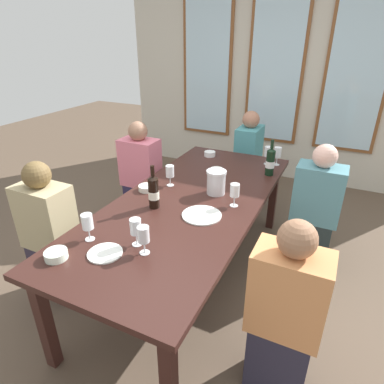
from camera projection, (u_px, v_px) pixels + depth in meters
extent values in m
plane|color=brown|center=(190.00, 277.00, 2.81)|extent=(12.00, 12.00, 0.00)
cube|color=beige|center=(276.00, 69.00, 4.25)|extent=(4.22, 0.06, 2.90)
cube|color=brown|center=(207.00, 66.00, 4.58)|extent=(0.72, 0.03, 1.88)
cube|color=silver|center=(207.00, 67.00, 4.57)|extent=(0.64, 0.01, 1.80)
cube|color=brown|center=(275.00, 69.00, 4.21)|extent=(0.72, 0.03, 1.88)
cube|color=silver|center=(275.00, 70.00, 4.20)|extent=(0.64, 0.01, 1.80)
cube|color=brown|center=(357.00, 73.00, 3.85)|extent=(0.72, 0.03, 1.88)
cube|color=silver|center=(357.00, 73.00, 3.83)|extent=(0.64, 0.01, 1.80)
cube|color=#371C17|center=(190.00, 202.00, 2.49)|extent=(1.02, 2.38, 0.04)
cube|color=#371C17|center=(45.00, 322.00, 1.93)|extent=(0.07, 0.07, 0.70)
cube|color=#371C17|center=(169.00, 380.00, 1.61)|extent=(0.07, 0.07, 0.70)
cube|color=#371C17|center=(199.00, 183.00, 3.71)|extent=(0.07, 0.07, 0.70)
cube|color=#371C17|center=(273.00, 197.00, 3.38)|extent=(0.07, 0.07, 0.70)
cylinder|color=white|center=(105.00, 253.00, 1.88)|extent=(0.20, 0.20, 0.01)
cylinder|color=white|center=(202.00, 215.00, 2.27)|extent=(0.28, 0.28, 0.01)
cylinder|color=silver|center=(216.00, 183.00, 2.55)|extent=(0.14, 0.14, 0.17)
cylinder|color=silver|center=(217.00, 172.00, 2.51)|extent=(0.16, 0.16, 0.02)
cylinder|color=black|center=(270.00, 163.00, 2.88)|extent=(0.07, 0.07, 0.22)
cone|color=black|center=(272.00, 150.00, 2.82)|extent=(0.07, 0.07, 0.02)
cylinder|color=black|center=(272.00, 144.00, 2.80)|extent=(0.03, 0.03, 0.08)
cylinder|color=white|center=(270.00, 164.00, 2.88)|extent=(0.08, 0.08, 0.06)
cylinder|color=black|center=(154.00, 193.00, 2.33)|extent=(0.08, 0.07, 0.22)
cone|color=black|center=(153.00, 177.00, 2.28)|extent=(0.08, 0.07, 0.02)
cylinder|color=black|center=(152.00, 171.00, 2.26)|extent=(0.03, 0.03, 0.08)
cylinder|color=white|center=(154.00, 195.00, 2.34)|extent=(0.08, 0.08, 0.06)
cylinder|color=white|center=(147.00, 188.00, 2.62)|extent=(0.13, 0.13, 0.04)
cylinder|color=white|center=(210.00, 154.00, 3.35)|extent=(0.11, 0.11, 0.05)
cylinder|color=white|center=(217.00, 171.00, 2.96)|extent=(0.11, 0.11, 0.04)
cylinder|color=white|center=(56.00, 255.00, 1.83)|extent=(0.13, 0.13, 0.05)
cylinder|color=white|center=(234.00, 206.00, 2.40)|extent=(0.06, 0.06, 0.00)
cylinder|color=white|center=(234.00, 201.00, 2.38)|extent=(0.01, 0.01, 0.07)
cylinder|color=white|center=(235.00, 190.00, 2.34)|extent=(0.07, 0.07, 0.09)
cylinder|color=white|center=(90.00, 239.00, 2.01)|extent=(0.06, 0.06, 0.00)
cylinder|color=white|center=(89.00, 234.00, 1.99)|extent=(0.01, 0.01, 0.07)
cylinder|color=white|center=(87.00, 222.00, 1.96)|extent=(0.07, 0.07, 0.09)
cylinder|color=white|center=(137.00, 244.00, 1.96)|extent=(0.06, 0.06, 0.00)
cylinder|color=white|center=(137.00, 239.00, 1.94)|extent=(0.01, 0.01, 0.07)
cylinder|color=white|center=(136.00, 226.00, 1.91)|extent=(0.07, 0.07, 0.09)
cylinder|color=white|center=(170.00, 185.00, 2.72)|extent=(0.06, 0.06, 0.00)
cylinder|color=white|center=(170.00, 181.00, 2.70)|extent=(0.01, 0.01, 0.07)
cylinder|color=white|center=(170.00, 171.00, 2.66)|extent=(0.07, 0.07, 0.09)
cylinder|color=maroon|center=(170.00, 175.00, 2.68)|extent=(0.06, 0.06, 0.02)
cylinder|color=white|center=(276.00, 165.00, 3.14)|extent=(0.06, 0.06, 0.00)
cylinder|color=white|center=(277.00, 161.00, 3.12)|extent=(0.01, 0.01, 0.07)
cylinder|color=white|center=(278.00, 152.00, 3.09)|extent=(0.07, 0.07, 0.09)
cylinder|color=white|center=(145.00, 253.00, 1.89)|extent=(0.06, 0.06, 0.00)
cylinder|color=white|center=(144.00, 247.00, 1.87)|extent=(0.01, 0.01, 0.07)
cylinder|color=white|center=(143.00, 234.00, 1.83)|extent=(0.07, 0.07, 0.09)
cylinder|color=white|center=(267.00, 164.00, 3.16)|extent=(0.06, 0.06, 0.00)
cylinder|color=white|center=(267.00, 160.00, 3.14)|extent=(0.01, 0.01, 0.07)
cylinder|color=white|center=(268.00, 151.00, 3.10)|extent=(0.07, 0.07, 0.09)
cylinder|color=beige|center=(268.00, 155.00, 3.12)|extent=(0.06, 0.06, 0.02)
cube|color=#312A3B|center=(58.00, 269.00, 2.56)|extent=(0.32, 0.24, 0.45)
cube|color=tan|center=(46.00, 217.00, 2.36)|extent=(0.38, 0.24, 0.48)
sphere|color=brown|center=(37.00, 175.00, 2.21)|extent=(0.19, 0.19, 0.19)
cube|color=#2A2738|center=(278.00, 355.00, 1.87)|extent=(0.32, 0.24, 0.45)
cube|color=#DC8C54|center=(288.00, 293.00, 1.67)|extent=(0.38, 0.24, 0.48)
sphere|color=#996A4C|center=(297.00, 239.00, 1.53)|extent=(0.19, 0.19, 0.19)
cube|color=#292342|center=(143.00, 203.00, 3.54)|extent=(0.32, 0.24, 0.45)
cube|color=pink|center=(140.00, 163.00, 3.33)|extent=(0.38, 0.24, 0.48)
sphere|color=#9B6E56|center=(138.00, 131.00, 3.19)|extent=(0.19, 0.19, 0.19)
cube|color=#243031|center=(309.00, 241.00, 2.90)|extent=(0.32, 0.24, 0.45)
cube|color=teal|center=(318.00, 194.00, 2.69)|extent=(0.38, 0.24, 0.48)
sphere|color=beige|center=(325.00, 156.00, 2.55)|extent=(0.19, 0.19, 0.19)
cube|color=#26253A|center=(246.00, 185.00, 3.96)|extent=(0.24, 0.32, 0.45)
cube|color=teal|center=(249.00, 148.00, 3.76)|extent=(0.24, 0.38, 0.48)
sphere|color=#A46D54|center=(251.00, 120.00, 3.61)|extent=(0.19, 0.19, 0.19)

